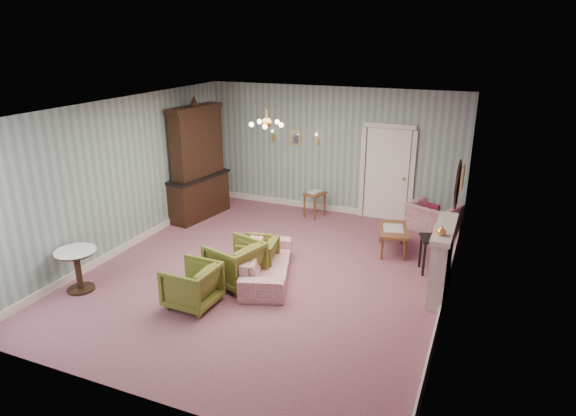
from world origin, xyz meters
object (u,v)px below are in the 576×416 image
at_px(wingback_chair, 434,212).
at_px(fireplace, 441,260).
at_px(pedestal_table, 78,270).
at_px(dresser, 197,160).
at_px(olive_chair_a, 192,283).
at_px(olive_chair_b, 235,261).
at_px(side_table_black, 432,255).
at_px(olive_chair_c, 258,253).
at_px(coffee_table, 392,240).
at_px(sofa_chintz, 267,258).

height_order(wingback_chair, fireplace, fireplace).
bearing_deg(pedestal_table, dresser, 90.91).
xyz_separation_m(olive_chair_a, dresser, (-2.03, 3.45, 0.97)).
distance_m(olive_chair_b, side_table_black, 3.45).
relative_size(olive_chair_c, fireplace, 0.47).
xyz_separation_m(olive_chair_b, pedestal_table, (-2.24, -1.21, -0.05)).
height_order(olive_chair_b, pedestal_table, olive_chair_b).
bearing_deg(dresser, fireplace, -6.95).
distance_m(fireplace, pedestal_table, 5.88).
bearing_deg(coffee_table, side_table_black, -36.61).
relative_size(fireplace, pedestal_table, 1.95).
height_order(sofa_chintz, pedestal_table, sofa_chintz).
bearing_deg(side_table_black, olive_chair_b, -150.54).
xyz_separation_m(olive_chair_c, wingback_chair, (2.63, 3.08, 0.10)).
relative_size(olive_chair_a, sofa_chintz, 0.40).
bearing_deg(olive_chair_c, dresser, -138.68).
bearing_deg(dresser, olive_chair_b, -39.04).
xyz_separation_m(olive_chair_b, sofa_chintz, (0.41, 0.38, -0.04)).
distance_m(olive_chair_b, sofa_chintz, 0.56).
height_order(olive_chair_b, wingback_chair, wingback_chair).
bearing_deg(pedestal_table, wingback_chair, 44.22).
height_order(fireplace, coffee_table, fireplace).
distance_m(sofa_chintz, side_table_black, 2.91).
bearing_deg(olive_chair_b, dresser, -121.63).
height_order(olive_chair_c, coffee_table, olive_chair_c).
relative_size(dresser, side_table_black, 4.08).
bearing_deg(side_table_black, olive_chair_a, -141.58).
height_order(olive_chair_b, fireplace, fireplace).
xyz_separation_m(sofa_chintz, fireplace, (2.80, 0.60, 0.21)).
relative_size(dresser, pedestal_table, 3.74).
relative_size(dresser, fireplace, 1.92).
relative_size(wingback_chair, pedestal_table, 1.35).
xyz_separation_m(sofa_chintz, pedestal_table, (-2.65, -1.58, -0.01)).
distance_m(dresser, coffee_table, 4.62).
bearing_deg(olive_chair_a, olive_chair_b, 165.37).
height_order(olive_chair_b, sofa_chintz, olive_chair_b).
xyz_separation_m(olive_chair_c, side_table_black, (2.86, 1.11, 0.00)).
distance_m(olive_chair_c, wingback_chair, 4.06).
xyz_separation_m(wingback_chair, dresser, (-5.07, -1.11, 0.92)).
bearing_deg(olive_chair_b, fireplace, 123.38).
xyz_separation_m(olive_chair_c, pedestal_table, (-2.38, -1.79, 0.03)).
bearing_deg(coffee_table, fireplace, -52.12).
distance_m(olive_chair_b, wingback_chair, 4.60).
bearing_deg(sofa_chintz, pedestal_table, 102.43).
height_order(sofa_chintz, fireplace, fireplace).
xyz_separation_m(olive_chair_b, dresser, (-2.30, 2.55, 0.93)).
distance_m(olive_chair_c, fireplace, 3.11).
distance_m(dresser, fireplace, 5.78).
distance_m(dresser, side_table_black, 5.46).
bearing_deg(pedestal_table, olive_chair_c, 36.96).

